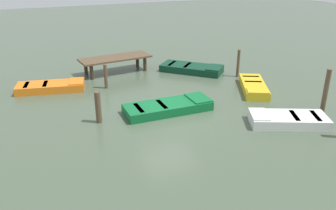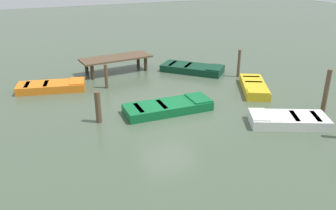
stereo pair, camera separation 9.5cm
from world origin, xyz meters
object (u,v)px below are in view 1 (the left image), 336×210
at_px(rowboat_yellow, 254,86).
at_px(mooring_piling_far_right, 238,63).
at_px(rowboat_orange, 51,87).
at_px(mooring_piling_near_left, 98,107).
at_px(mooring_piling_mid_right, 106,76).
at_px(rowboat_green, 169,107).
at_px(rowboat_dark_green, 192,68).
at_px(mooring_piling_far_left, 326,91).
at_px(dock_segment, 115,59).
at_px(rowboat_white, 288,119).

relative_size(rowboat_yellow, mooring_piling_far_right, 2.11).
distance_m(rowboat_orange, mooring_piling_near_left, 5.00).
relative_size(rowboat_orange, mooring_piling_mid_right, 2.77).
bearing_deg(rowboat_orange, rowboat_green, -34.77).
bearing_deg(mooring_piling_far_right, rowboat_dark_green, 136.99).
distance_m(rowboat_orange, mooring_piling_far_left, 13.32).
distance_m(rowboat_orange, rowboat_dark_green, 8.20).
height_order(mooring_piling_mid_right, mooring_piling_near_left, mooring_piling_near_left).
xyz_separation_m(rowboat_green, mooring_piling_near_left, (-3.13, 0.11, 0.46)).
height_order(dock_segment, rowboat_dark_green, dock_segment).
distance_m(dock_segment, rowboat_yellow, 8.21).
relative_size(rowboat_white, mooring_piling_mid_right, 2.65).
xyz_separation_m(rowboat_dark_green, mooring_piling_far_right, (2.00, -1.87, 0.58)).
height_order(dock_segment, mooring_piling_near_left, mooring_piling_near_left).
height_order(rowboat_orange, mooring_piling_mid_right, mooring_piling_mid_right).
bearing_deg(rowboat_dark_green, mooring_piling_near_left, -99.74).
relative_size(rowboat_yellow, mooring_piling_far_left, 1.71).
bearing_deg(mooring_piling_mid_right, mooring_piling_near_left, -108.35).
relative_size(rowboat_orange, rowboat_yellow, 1.07).
bearing_deg(mooring_piling_near_left, rowboat_white, -24.79).
relative_size(rowboat_dark_green, rowboat_green, 0.93).
bearing_deg(rowboat_yellow, mooring_piling_mid_right, -88.66).
distance_m(dock_segment, mooring_piling_mid_right, 2.75).
bearing_deg(rowboat_yellow, mooring_piling_far_right, -165.94).
relative_size(rowboat_green, mooring_piling_near_left, 2.89).
bearing_deg(mooring_piling_near_left, rowboat_orange, 106.16).
relative_size(rowboat_white, mooring_piling_near_left, 2.51).
distance_m(rowboat_orange, rowboat_yellow, 10.52).
bearing_deg(rowboat_orange, mooring_piling_far_left, -22.60).
bearing_deg(mooring_piling_far_right, rowboat_green, -152.12).
bearing_deg(mooring_piling_far_left, mooring_piling_near_left, 163.18).
relative_size(rowboat_dark_green, mooring_piling_mid_right, 2.83).
height_order(dock_segment, rowboat_green, dock_segment).
height_order(rowboat_green, mooring_piling_mid_right, mooring_piling_mid_right).
relative_size(rowboat_yellow, mooring_piling_near_left, 2.47).
bearing_deg(mooring_piling_mid_right, mooring_piling_far_left, -40.07).
bearing_deg(mooring_piling_far_right, rowboat_white, -105.32).
xyz_separation_m(rowboat_yellow, rowboat_green, (-5.13, -0.70, -0.00)).
height_order(rowboat_orange, rowboat_dark_green, same).
distance_m(dock_segment, mooring_piling_near_left, 6.95).
relative_size(dock_segment, rowboat_white, 1.27).
bearing_deg(mooring_piling_far_right, mooring_piling_near_left, -161.83).
height_order(mooring_piling_far_left, mooring_piling_near_left, mooring_piling_far_left).
relative_size(rowboat_orange, rowboat_white, 1.05).
relative_size(rowboat_dark_green, mooring_piling_far_right, 2.30).
relative_size(dock_segment, rowboat_dark_green, 1.19).
bearing_deg(mooring_piling_far_left, rowboat_green, 156.57).
height_order(rowboat_yellow, rowboat_dark_green, same).
relative_size(mooring_piling_far_left, mooring_piling_far_right, 1.24).
height_order(rowboat_yellow, mooring_piling_far_right, mooring_piling_far_right).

